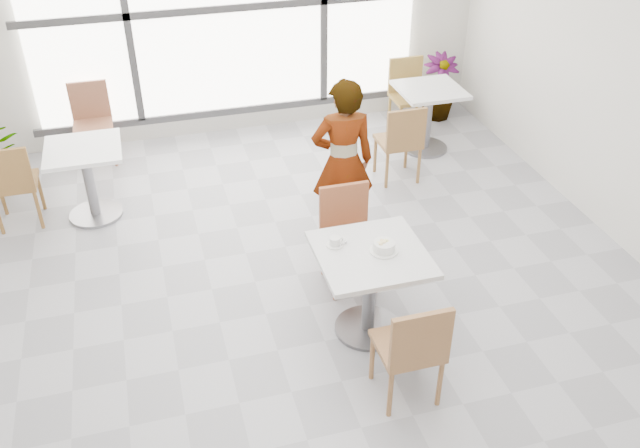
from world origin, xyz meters
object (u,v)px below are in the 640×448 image
object	(u,v)px
oatmeal_bowl	(384,247)
bg_table_left	(87,172)
coffee_cup	(335,242)
bg_chair_left_near	(12,181)
chair_near	(413,347)
bg_table_right	(428,110)
main_table	(370,277)
person	(343,162)
bg_chair_right_near	(401,139)
bg_chair_right_far	(408,90)
chair_far	(347,229)
plant_right	(439,87)
bg_chair_left_far	(92,117)

from	to	relation	value
oatmeal_bowl	bg_table_left	size ratio (longest dim) A/B	0.28
coffee_cup	bg_chair_left_near	size ratio (longest dim) A/B	0.18
chair_near	bg_table_right	bearing A→B (deg)	-114.86
main_table	person	xyz separation A→B (m)	(0.20, 1.33, 0.26)
bg_chair_left_near	bg_chair_right_near	world-z (taller)	same
main_table	bg_table_left	xyz separation A→B (m)	(-2.04, 2.32, -0.04)
bg_chair_left_near	bg_chair_right_far	bearing A→B (deg)	-166.87
bg_table_right	bg_chair_right_near	world-z (taller)	bg_chair_right_near
chair_far	bg_table_right	world-z (taller)	chair_far
chair_far	plant_right	bearing A→B (deg)	53.51
chair_far	person	bearing A→B (deg)	76.30
bg_chair_left_near	bg_table_right	bearing A→B (deg)	-174.26
person	bg_table_right	distance (m)	2.08
coffee_cup	bg_chair_left_near	xyz separation A→B (m)	(-2.49, 2.16, -0.28)
person	bg_chair_right_far	bearing A→B (deg)	-120.76
chair_near	plant_right	bearing A→B (deg)	-116.23
person	bg_chair_left_far	bearing A→B (deg)	-40.84
chair_far	coffee_cup	distance (m)	0.66
coffee_cup	plant_right	world-z (taller)	coffee_cup
bg_table_left	bg_chair_left_near	bearing A→B (deg)	179.79
coffee_cup	bg_chair_left_near	bearing A→B (deg)	139.04
bg_chair_left_near	main_table	bearing A→B (deg)	139.50
oatmeal_bowl	bg_table_right	distance (m)	3.21
bg_table_left	bg_chair_right_far	world-z (taller)	bg_chair_right_far
person	chair_far	bearing A→B (deg)	81.37
bg_chair_right_near	bg_chair_right_far	bearing A→B (deg)	-114.86
chair_near	oatmeal_bowl	xyz separation A→B (m)	(0.06, 0.75, 0.29)
main_table	chair_far	world-z (taller)	chair_far
chair_far	coffee_cup	world-z (taller)	chair_far
chair_near	chair_far	size ratio (longest dim) A/B	1.00
bg_chair_right_far	plant_right	world-z (taller)	bg_chair_right_far
chair_far	bg_chair_right_near	size ratio (longest dim) A/B	1.00
person	bg_chair_right_near	distance (m)	1.25
chair_near	plant_right	xyz separation A→B (m)	(2.12, 4.31, -0.10)
bg_table_left	plant_right	bearing A→B (deg)	16.29
chair_far	oatmeal_bowl	xyz separation A→B (m)	(0.05, -0.70, 0.29)
main_table	bg_chair_right_far	size ratio (longest dim) A/B	0.92
chair_near	bg_chair_right_far	size ratio (longest dim) A/B	1.00
person	bg_table_right	xyz separation A→B (m)	(1.47, 1.44, -0.29)
chair_far	plant_right	world-z (taller)	chair_far
coffee_cup	bg_chair_right_near	distance (m)	2.40
chair_far	bg_table_left	size ratio (longest dim) A/B	1.16
bg_chair_left_far	plant_right	world-z (taller)	bg_chair_left_far
coffee_cup	bg_chair_right_near	world-z (taller)	bg_chair_right_near
chair_near	plant_right	distance (m)	4.80
chair_far	person	world-z (taller)	person
bg_table_left	coffee_cup	bearing A→B (deg)	-49.96
oatmeal_bowl	person	size ratio (longest dim) A/B	0.13
bg_table_right	bg_chair_left_near	distance (m)	4.41
bg_chair_right_near	bg_chair_right_far	xyz separation A→B (m)	(0.56, 1.20, 0.00)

